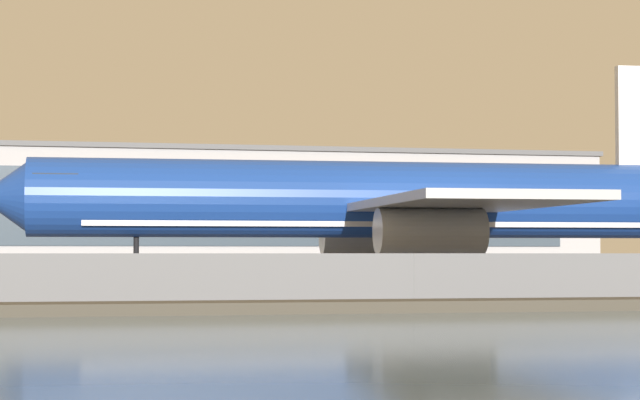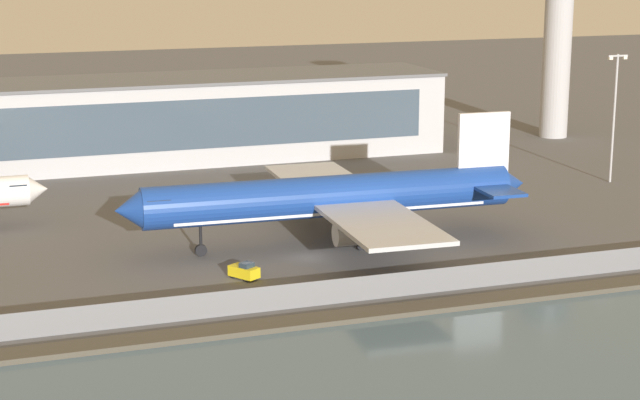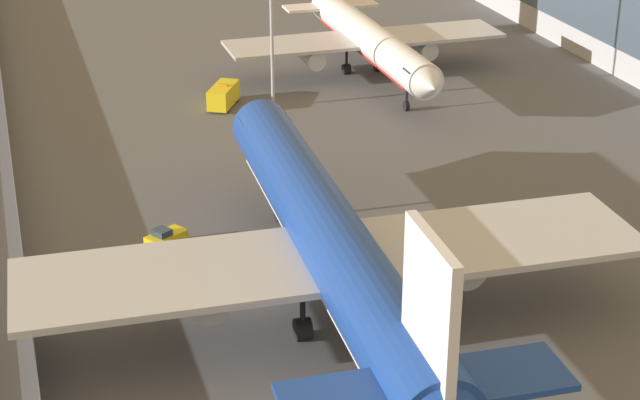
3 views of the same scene
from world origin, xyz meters
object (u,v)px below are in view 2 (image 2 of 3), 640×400
Objects in this scene: cargo_jet_blue at (336,198)px; control_tower at (559,21)px; baggage_tug at (244,271)px; apron_light_mast_apron_east at (614,110)px.

control_tower is (62.17, 55.34, 15.21)m from cargo_jet_blue.
control_tower reaches higher than baggage_tug.
control_tower is at bearing 41.67° from cargo_jet_blue.
cargo_jet_blue is at bearing 33.89° from baggage_tug.
control_tower is 1.95× the size of apron_light_mast_apron_east.
control_tower reaches higher than apron_light_mast_apron_east.
baggage_tug is 69.86m from apron_light_mast_apron_east.
apron_light_mast_apron_east is at bearing -108.66° from control_tower.
cargo_jet_blue reaches higher than baggage_tug.
baggage_tug is (-13.44, -9.03, -4.87)m from cargo_jet_blue.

